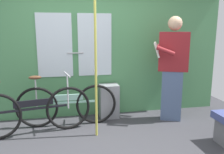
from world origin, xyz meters
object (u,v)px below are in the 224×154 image
(bicycle_near_door, at_px, (67,104))
(bicycle_leaning_behind, at_px, (33,111))
(trash_bin_by_wall, at_px, (109,101))
(passenger_reading_newspaper, at_px, (172,67))
(handrail_pole, at_px, (96,62))

(bicycle_near_door, relative_size, bicycle_leaning_behind, 0.95)
(bicycle_near_door, relative_size, trash_bin_by_wall, 2.71)
(bicycle_near_door, bearing_deg, passenger_reading_newspaper, -1.69)
(bicycle_near_door, xyz_separation_m, trash_bin_by_wall, (0.76, 0.24, -0.06))
(bicycle_near_door, distance_m, passenger_reading_newspaper, 1.91)
(bicycle_near_door, distance_m, trash_bin_by_wall, 0.80)
(handrail_pole, bearing_deg, bicycle_near_door, 132.22)
(bicycle_near_door, bearing_deg, bicycle_leaning_behind, -151.59)
(bicycle_leaning_behind, height_order, passenger_reading_newspaper, passenger_reading_newspaper)
(bicycle_near_door, height_order, trash_bin_by_wall, bicycle_near_door)
(trash_bin_by_wall, bearing_deg, passenger_reading_newspaper, -17.05)
(handrail_pole, bearing_deg, trash_bin_by_wall, 65.55)
(bicycle_near_door, height_order, bicycle_leaning_behind, bicycle_leaning_behind)
(passenger_reading_newspaper, bearing_deg, handrail_pole, 39.01)
(passenger_reading_newspaper, xyz_separation_m, trash_bin_by_wall, (-1.05, 0.32, -0.65))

